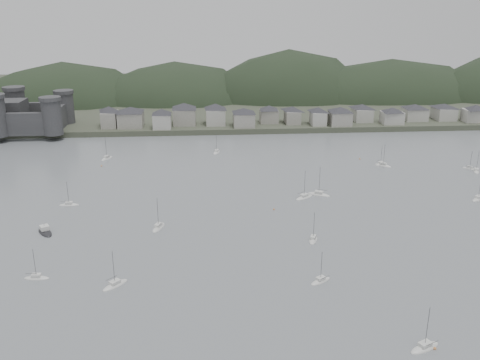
{
  "coord_description": "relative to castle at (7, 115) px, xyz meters",
  "views": [
    {
      "loc": [
        -13.95,
        -108.67,
        68.72
      ],
      "look_at": [
        0.0,
        75.0,
        6.0
      ],
      "focal_mm": 38.87,
      "sensor_mm": 36.0,
      "label": 1
    }
  ],
  "objects": [
    {
      "name": "castle",
      "position": [
        0.0,
        0.0,
        0.0
      ],
      "size": [
        66.0,
        43.0,
        20.0
      ],
      "color": "#333336",
      "rests_on": "far_shore_land"
    },
    {
      "name": "forested_ridge",
      "position": [
        124.83,
        89.6,
        -22.25
      ],
      "size": [
        851.55,
        103.94,
        102.57
      ],
      "color": "black",
      "rests_on": "ground"
    },
    {
      "name": "mooring_buoys",
      "position": [
        126.3,
        -122.3,
        -10.81
      ],
      "size": [
        174.63,
        139.51,
        0.7
      ],
      "color": "#C87D42",
      "rests_on": "ground"
    },
    {
      "name": "waterfront_town",
      "position": [
        170.59,
        3.54,
        -2.3
      ],
      "size": [
        451.48,
        28.46,
        12.92
      ],
      "color": "gray",
      "rests_on": "far_shore_land"
    },
    {
      "name": "motor_launch_far",
      "position": [
        55.83,
        -134.09,
        -10.68
      ],
      "size": [
        7.56,
        9.46,
        4.15
      ],
      "rotation": [
        0.0,
        0.0,
        3.69
      ],
      "color": "black",
      "rests_on": "ground"
    },
    {
      "name": "sailboat_lead",
      "position": [
        207.66,
        -116.11,
        -10.79
      ],
      "size": [
        7.63,
        6.46,
        10.48
      ],
      "rotation": [
        0.0,
        0.0,
        5.34
      ],
      "color": "silver",
      "rests_on": "ground"
    },
    {
      "name": "far_shore_land",
      "position": [
        120.0,
        115.2,
        -9.46
      ],
      "size": [
        900.0,
        250.0,
        3.0
      ],
      "primitive_type": "cube",
      "color": "#383D2D",
      "rests_on": "ground"
    },
    {
      "name": "ground",
      "position": [
        120.0,
        -179.8,
        -10.96
      ],
      "size": [
        900.0,
        900.0,
        0.0
      ],
      "primitive_type": "plane",
      "color": "slate",
      "rests_on": "ground"
    },
    {
      "name": "moored_fleet",
      "position": [
        99.84,
        -124.9,
        -10.79
      ],
      "size": [
        253.39,
        163.07,
        12.58
      ],
      "color": "silver",
      "rests_on": "ground"
    }
  ]
}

